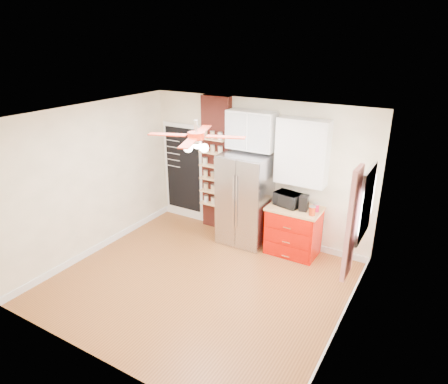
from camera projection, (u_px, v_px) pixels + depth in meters
The scene contains 21 objects.
floor at pixel (200, 283), 6.47m from camera, with size 4.50×4.50×0.00m, color #955625.
ceiling at pixel (196, 116), 5.49m from camera, with size 4.50×4.50×0.00m, color white.
wall_back at pixel (257, 170), 7.58m from camera, with size 4.50×0.02×2.70m, color #FFF1CD.
wall_front at pixel (96, 269), 4.37m from camera, with size 4.50×0.02×2.70m, color #FFF1CD.
wall_left at pixel (92, 181), 7.04m from camera, with size 0.02×4.00×2.70m, color #FFF1CD.
wall_right at pixel (350, 243), 4.91m from camera, with size 0.02×4.00×2.70m, color #FFF1CD.
chalkboard at pixel (184, 169), 8.45m from camera, with size 0.95×0.05×1.95m.
brick_pillar at pixel (217, 165), 7.92m from camera, with size 0.60×0.16×2.70m, color maroon.
fridge at pixel (245, 199), 7.48m from camera, with size 0.90×0.70×1.75m, color #B5B5BA.
upper_glass_cabinet at pixel (251, 130), 7.17m from camera, with size 0.90×0.35×0.70m, color white.
red_cabinet at pixel (293, 230), 7.22m from camera, with size 0.94×0.64×0.90m.
upper_shelf_unit at pixel (302, 152), 6.84m from camera, with size 0.90×0.30×1.15m, color white.
window at pixel (366, 203), 5.57m from camera, with size 0.04×0.75×1.05m, color white.
curtain at pixel (352, 224), 5.19m from camera, with size 0.06×0.40×1.55m, color red.
ceiling_fan at pixel (196, 136), 5.59m from camera, with size 1.40×1.40×0.44m.
toaster_oven at pixel (287, 199), 7.10m from camera, with size 0.45×0.30×0.25m, color black.
coffee_maker at pixel (304, 203), 6.91m from camera, with size 0.14×0.19×0.27m, color black.
canister_left at pixel (312, 211), 6.73m from camera, with size 0.11×0.11×0.15m, color #A32909.
canister_right at pixel (316, 208), 6.88m from camera, with size 0.10×0.10×0.13m, color #B80A2D.
pantry_jar_oats at pixel (205, 161), 7.86m from camera, with size 0.10×0.10×0.12m, color #C3BA95.
pantry_jar_beans at pixel (216, 163), 7.72m from camera, with size 0.10×0.10×0.13m, color #977F4D.
Camera 1 is at (3.12, -4.53, 3.73)m, focal length 32.00 mm.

